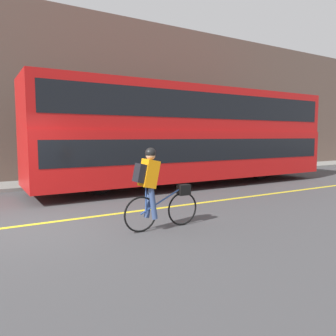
{
  "coord_description": "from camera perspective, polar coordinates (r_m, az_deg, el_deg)",
  "views": [
    {
      "loc": [
        -0.86,
        -7.18,
        1.87
      ],
      "look_at": [
        3.7,
        0.5,
        1.0
      ],
      "focal_mm": 35.0,
      "sensor_mm": 36.0,
      "label": 1
    }
  ],
  "objects": [
    {
      "name": "bus",
      "position": [
        12.37,
        4.06,
        6.27
      ],
      "size": [
        11.74,
        2.44,
        3.62
      ],
      "color": "black",
      "rests_on": "ground_plane"
    },
    {
      "name": "cyclist_on_bike",
      "position": [
        6.49,
        -2.34,
        -3.16
      ],
      "size": [
        1.68,
        0.32,
        1.65
      ],
      "color": "black",
      "rests_on": "ground_plane"
    },
    {
      "name": "road_center_line",
      "position": [
        7.6,
        -23.54,
        -9.14
      ],
      "size": [
        50.0,
        0.14,
        0.01
      ],
      "primitive_type": "cube",
      "color": "yellow",
      "rests_on": "ground_plane"
    },
    {
      "name": "sidewalk_curb",
      "position": [
        13.17,
        -26.69,
        -2.93
      ],
      "size": [
        60.0,
        2.0,
        0.12
      ],
      "color": "gray",
      "rests_on": "ground_plane"
    },
    {
      "name": "ground_plane",
      "position": [
        7.47,
        -23.4,
        -9.42
      ],
      "size": [
        80.0,
        80.0,
        0.0
      ],
      "primitive_type": "plane",
      "color": "#424244"
    }
  ]
}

